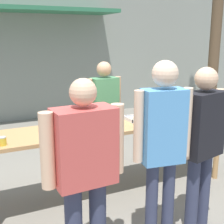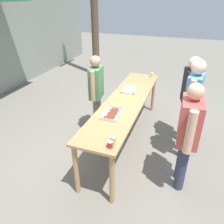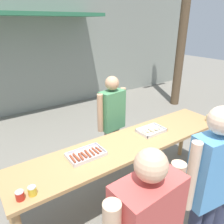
{
  "view_description": "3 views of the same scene",
  "coord_description": "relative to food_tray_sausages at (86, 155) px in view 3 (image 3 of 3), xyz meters",
  "views": [
    {
      "loc": [
        -1.51,
        -3.2,
        1.89
      ],
      "look_at": [
        0.0,
        0.0,
        1.02
      ],
      "focal_mm": 50.0,
      "sensor_mm": 36.0,
      "label": 1
    },
    {
      "loc": [
        -3.35,
        -0.96,
        2.51
      ],
      "look_at": [
        -0.59,
        0.05,
        0.92
      ],
      "focal_mm": 35.0,
      "sensor_mm": 36.0,
      "label": 2
    },
    {
      "loc": [
        -1.53,
        -1.81,
        2.27
      ],
      "look_at": [
        0.18,
        0.64,
        1.01
      ],
      "focal_mm": 35.0,
      "sensor_mm": 36.0,
      "label": 3
    }
  ],
  "objects": [
    {
      "name": "food_tray_buns",
      "position": [
        1.01,
        -0.0,
        0.01
      ],
      "size": [
        0.36,
        0.25,
        0.05
      ],
      "color": "silver",
      "rests_on": "serving_table"
    },
    {
      "name": "condiment_jar_mustard",
      "position": [
        -0.76,
        -0.25,
        0.03
      ],
      "size": [
        0.07,
        0.07,
        0.08
      ],
      "color": "#B22319",
      "rests_on": "serving_table"
    },
    {
      "name": "person_server_behind_table",
      "position": [
        0.78,
        0.6,
        0.04
      ],
      "size": [
        0.54,
        0.25,
        1.55
      ],
      "rotation": [
        0.0,
        0.0,
        0.14
      ],
      "color": "#756B5B",
      "rests_on": "ground"
    },
    {
      "name": "person_customer_waiting_in_line",
      "position": [
        0.56,
        -1.13,
        0.14
      ],
      "size": [
        0.53,
        0.25,
        1.7
      ],
      "rotation": [
        0.0,
        0.0,
        3.0
      ],
      "color": "#333851",
      "rests_on": "ground"
    },
    {
      "name": "food_tray_sausages",
      "position": [
        0.0,
        0.0,
        0.0
      ],
      "size": [
        0.41,
        0.26,
        0.04
      ],
      "color": "silver",
      "rests_on": "serving_table"
    },
    {
      "name": "ground_plane",
      "position": [
        0.59,
        -0.05,
        -0.88
      ],
      "size": [
        24.0,
        24.0,
        0.0
      ],
      "primitive_type": "plane",
      "color": "slate"
    },
    {
      "name": "building_facade_back",
      "position": [
        0.59,
        3.93,
        1.37
      ],
      "size": [
        12.0,
        1.11,
        4.5
      ],
      "color": "gray",
      "rests_on": "ground"
    },
    {
      "name": "condiment_jar_ketchup",
      "position": [
        -0.66,
        -0.26,
        0.03
      ],
      "size": [
        0.07,
        0.07,
        0.08
      ],
      "color": "gold",
      "rests_on": "serving_table"
    },
    {
      "name": "serving_table",
      "position": [
        0.59,
        -0.05,
        -0.11
      ],
      "size": [
        2.98,
        0.65,
        0.87
      ],
      "color": "tan",
      "rests_on": "ground"
    },
    {
      "name": "beer_cup",
      "position": [
        1.95,
        -0.25,
        0.03
      ],
      "size": [
        0.08,
        0.08,
        0.1
      ],
      "color": "#DBC67A",
      "rests_on": "serving_table"
    }
  ]
}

